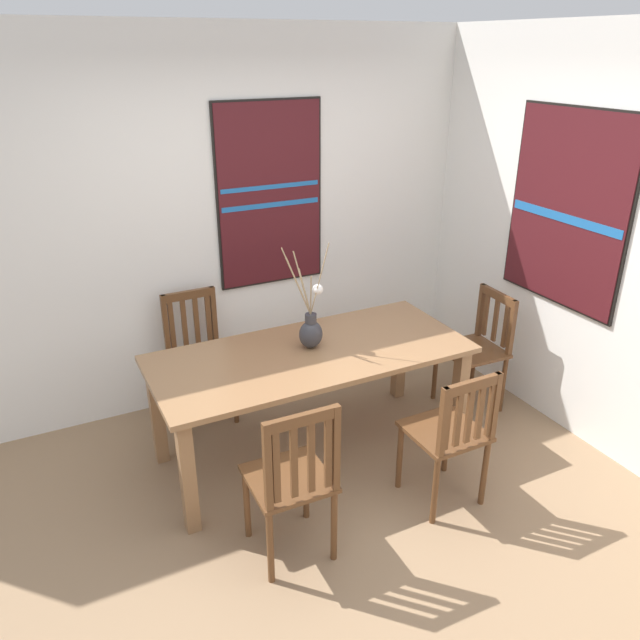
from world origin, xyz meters
The scene contains 11 objects.
ground_plane centered at (0.00, 0.00, -0.01)m, with size 6.40×6.40×0.03m, color #8E7051.
wall_back centered at (0.00, 1.86, 1.35)m, with size 6.40×0.12×2.70m, color silver.
wall_side centered at (1.86, 0.00, 1.35)m, with size 0.12×6.40×2.70m, color silver.
dining_table centered at (0.04, 0.75, 0.66)m, with size 2.03×0.89×0.76m.
centerpiece_vase centered at (0.07, 0.81, 0.89)m, with size 0.27×0.20×0.70m.
chair_0 centered at (-0.46, -0.05, 0.51)m, with size 0.43×0.43×0.97m.
chair_1 centered at (0.54, -0.07, 0.49)m, with size 0.42×0.42×0.91m.
chair_2 centered at (-0.49, 1.55, 0.50)m, with size 0.43×0.43×0.94m.
chair_3 centered at (1.42, 0.75, 0.48)m, with size 0.44×0.44×0.90m.
painting_on_back_wall centered at (0.21, 1.79, 1.53)m, with size 0.82×0.05×1.35m.
painting_on_side_wall centered at (1.79, 0.46, 1.55)m, with size 0.05×0.98×1.30m.
Camera 1 is at (-1.49, -2.41, 2.55)m, focal length 34.78 mm.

